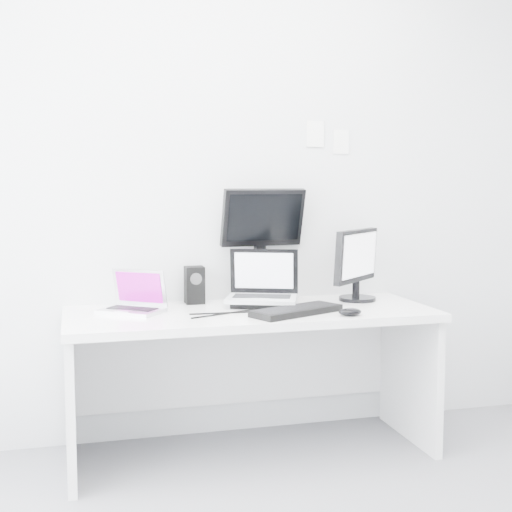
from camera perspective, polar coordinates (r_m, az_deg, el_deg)
The scene contains 11 objects.
back_wall at distance 3.73m, azimuth -1.76°, elevation 5.92°, with size 3.60×3.60×0.00m, color silver.
desk at distance 3.53m, azimuth -0.40°, elevation -10.29°, with size 1.80×0.70×0.73m, color white.
macbook at distance 3.41m, azimuth -10.20°, elevation -2.80°, with size 0.29×0.22×0.22m, color silver.
speaker at distance 3.64m, azimuth -5.05°, elevation -2.37°, with size 0.10×0.10×0.19m, color black.
dell_laptop at distance 3.52m, azimuth 0.48°, elevation -1.79°, with size 0.35×0.28×0.29m, color silver.
rear_monitor at distance 3.72m, azimuth 0.47°, elevation 1.07°, with size 0.45×0.16×0.61m, color black.
samsung_monitor at distance 3.74m, azimuth 8.31°, elevation -0.63°, with size 0.43×0.20×0.39m, color black.
keyboard at distance 3.35m, azimuth 3.32°, elevation -4.49°, with size 0.47×0.17×0.03m, color black.
mouse at distance 3.33m, azimuth 7.69°, elevation -4.55°, with size 0.11×0.07×0.04m, color black.
wall_note_0 at distance 3.86m, azimuth 4.87°, elevation 9.91°, with size 0.10×0.00×0.14m, color white.
wall_note_1 at distance 3.91m, azimuth 6.96°, elevation 9.25°, with size 0.09×0.00×0.13m, color white.
Camera 1 is at (-0.84, -2.03, 1.35)m, focal length 48.97 mm.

